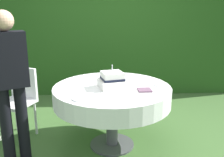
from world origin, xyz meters
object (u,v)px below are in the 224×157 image
Objects in this scene: wedding_cake at (112,80)px; cake_table at (112,95)px; serving_plate_far at (79,99)px; serving_plate_left at (160,85)px; serving_plate_near at (104,78)px; napkin_stack at (145,90)px; standing_person at (9,79)px; garden_chair at (19,96)px.

cake_table is at bearing 89.97° from wedding_cake.
wedding_cake reaches higher than cake_table.
cake_table is 9.97× the size of serving_plate_far.
serving_plate_far is at bearing -154.68° from serving_plate_left.
serving_plate_left is (0.64, -0.36, 0.00)m from serving_plate_near.
standing_person is (-1.38, -0.13, 0.17)m from napkin_stack.
cake_table is 9.23× the size of serving_plate_near.
wedding_cake is at bearing 159.85° from napkin_stack.
wedding_cake is 0.41m from serving_plate_near.
serving_plate_near is 0.73m from serving_plate_left.
serving_plate_left reaches higher than cake_table.
cake_table is at bearing -179.90° from serving_plate_left.
wedding_cake is at bearing -16.69° from garden_chair.
wedding_cake is 2.56× the size of serving_plate_left.
garden_chair is (-1.52, 0.48, -0.22)m from napkin_stack.
standing_person reaches higher than cake_table.
serving_plate_left is at bearing 0.10° from cake_table.
standing_person is at bearing -77.38° from garden_chair.
serving_plate_near is at bearing 151.04° from serving_plate_left.
serving_plate_left is at bearing 10.63° from standing_person.
serving_plate_far is at bearing -131.48° from wedding_cake.
standing_person is (0.14, -0.61, 0.39)m from garden_chair.
serving_plate_near is 1.08× the size of serving_plate_far.
cake_table is 0.38m from serving_plate_near.
wedding_cake is 0.40× the size of garden_chair.
serving_plate_near is 1.11m from garden_chair.
garden_chair is at bearing 163.31° from wedding_cake.
serving_plate_left is 1.63m from standing_person.
garden_chair reaches higher than cake_table.
napkin_stack is (0.35, -0.17, 0.12)m from cake_table.
cake_table is 1.52× the size of garden_chair.
napkin_stack is at bearing -25.51° from cake_table.
cake_table is 9.79× the size of serving_plate_left.
standing_person is at bearing 169.80° from serving_plate_far.
standing_person is (-0.95, -0.65, 0.17)m from serving_plate_near.
garden_chair is (-1.73, 0.31, -0.22)m from serving_plate_left.
standing_person is (-0.70, 0.13, 0.17)m from serving_plate_far.
standing_person is at bearing -145.42° from serving_plate_near.
serving_plate_far is 0.08× the size of standing_person.
serving_plate_left is (0.56, 0.00, 0.11)m from cake_table.
standing_person reaches higher than napkin_stack.
serving_plate_left is (0.89, 0.42, 0.00)m from serving_plate_far.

